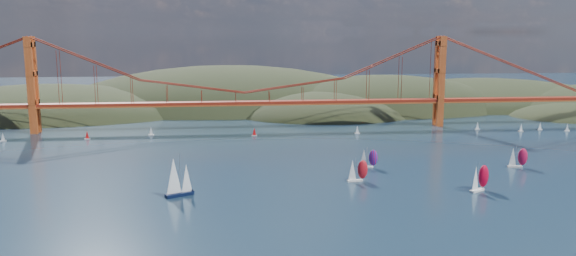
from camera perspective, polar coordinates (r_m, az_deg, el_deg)
The scene contains 17 objects.
ground at distance 162.99m, azimuth -2.38°, elevation -10.92°, with size 1200.00×1200.00×0.00m, color black.
headlands at distance 439.57m, azimuth 1.03°, elevation 0.58°, with size 725.00×225.00×96.00m.
bridge at distance 333.27m, azimuth -4.82°, elevation 5.36°, with size 552.00×12.00×55.00m.
sloop_navy at distance 202.18m, azimuth -11.15°, elevation -4.96°, with size 10.62×8.53×15.47m.
racer_0 at distance 220.02m, azimuth 7.05°, elevation -4.28°, with size 8.40×3.95×9.48m.
racer_1 at distance 216.88m, azimuth 18.87°, elevation -4.79°, with size 9.39×7.38×10.67m.
racer_2 at distance 260.03m, azimuth 22.29°, elevation -2.76°, with size 8.35×3.71×9.47m.
racer_rwb at distance 242.84m, azimuth 8.16°, elevation -3.04°, with size 7.93×4.36×8.89m.
distant_boat_1 at distance 334.45m, azimuth -26.99°, elevation -0.81°, with size 3.00×2.00×4.70m.
distant_boat_2 at distance 322.75m, azimuth -19.73°, elevation -0.67°, with size 3.00×2.00×4.70m.
distant_boat_3 at distance 324.92m, azimuth -13.75°, elevation -0.30°, with size 3.00×2.00×4.70m.
distant_boat_4 at distance 352.48m, azimuth 18.70°, elevation 0.23°, with size 3.00×2.00×4.70m.
distant_boat_5 at distance 354.58m, azimuth 22.60°, elevation 0.05°, with size 3.00×2.00×4.70m.
distant_boat_6 at distance 364.50m, azimuth 24.23°, elevation 0.18°, with size 3.00×2.00×4.70m.
distant_boat_7 at distance 367.03m, azimuth 26.51°, elevation 0.07°, with size 3.00×2.00×4.70m.
distant_boat_8 at distance 322.44m, azimuth 7.05°, elevation -0.17°, with size 3.00×2.00×4.70m.
distant_boat_9 at distance 314.23m, azimuth -3.44°, elevation -0.38°, with size 3.00×2.00×4.70m.
Camera 1 is at (-9.86, -152.21, 57.45)m, focal length 35.00 mm.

